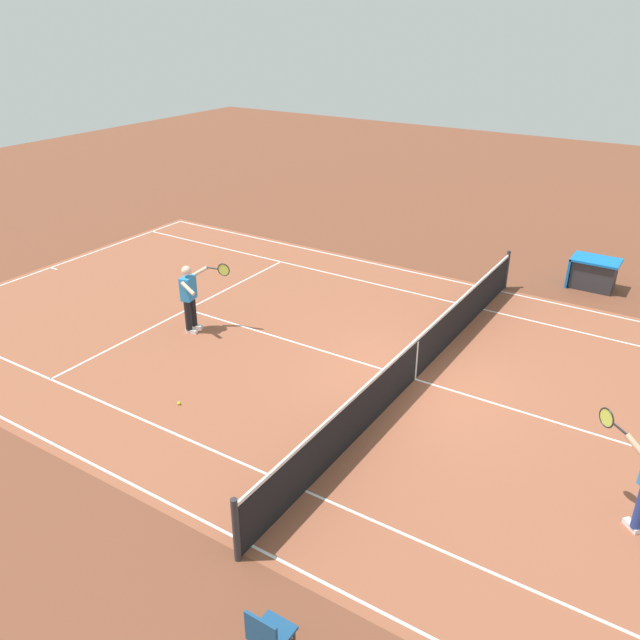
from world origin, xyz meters
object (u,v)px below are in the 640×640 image
(tennis_net, at_px, (416,359))
(equipment_cart_tarped, at_px, (593,273))
(tennis_player_near, at_px, (190,295))
(tennis_ball, at_px, (179,403))
(spectator_chair_5, at_px, (268,634))

(tennis_net, xyz_separation_m, equipment_cart_tarped, (-1.99, -7.09, -0.05))
(tennis_player_near, xyz_separation_m, tennis_ball, (-1.98, 2.57, -0.90))
(spectator_chair_5, bearing_deg, tennis_player_near, -41.79)
(tennis_ball, bearing_deg, spectator_chair_5, 143.93)
(tennis_player_near, bearing_deg, spectator_chair_5, 138.21)
(tennis_player_near, height_order, spectator_chair_5, tennis_player_near)
(tennis_net, bearing_deg, tennis_player_near, 8.33)
(tennis_net, xyz_separation_m, tennis_player_near, (5.45, 0.80, 0.44))
(tennis_player_near, relative_size, spectator_chair_5, 1.93)
(tennis_ball, bearing_deg, tennis_player_near, -52.31)
(tennis_player_near, relative_size, equipment_cart_tarped, 1.36)
(tennis_net, height_order, equipment_cart_tarped, tennis_net)
(tennis_net, height_order, tennis_ball, tennis_net)
(tennis_ball, relative_size, equipment_cart_tarped, 0.05)
(tennis_net, height_order, tennis_player_near, tennis_player_near)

